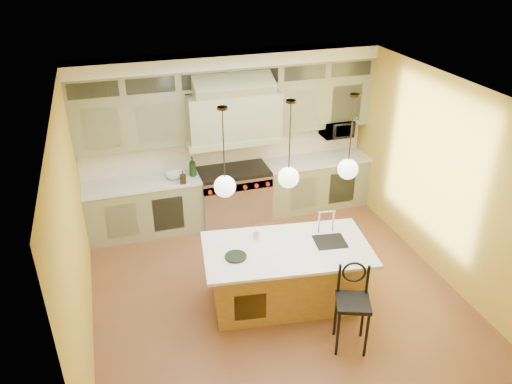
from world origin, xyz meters
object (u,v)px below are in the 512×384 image
object	(u,v)px
microwave	(337,128)
range	(234,194)
kitchen_island	(286,273)
counter_stool	(353,303)

from	to	relation	value
microwave	range	bearing A→B (deg)	-176.88
kitchen_island	counter_stool	bearing A→B (deg)	-56.29
kitchen_island	counter_stool	distance (m)	1.12
counter_stool	microwave	world-z (taller)	microwave
range	kitchen_island	xyz separation A→B (m)	(0.07, -2.40, -0.01)
microwave	kitchen_island	bearing A→B (deg)	-126.86
kitchen_island	counter_stool	xyz separation A→B (m)	(0.48, -0.99, 0.17)
range	microwave	bearing A→B (deg)	3.12
counter_stool	microwave	bearing A→B (deg)	89.31
range	counter_stool	distance (m)	3.44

